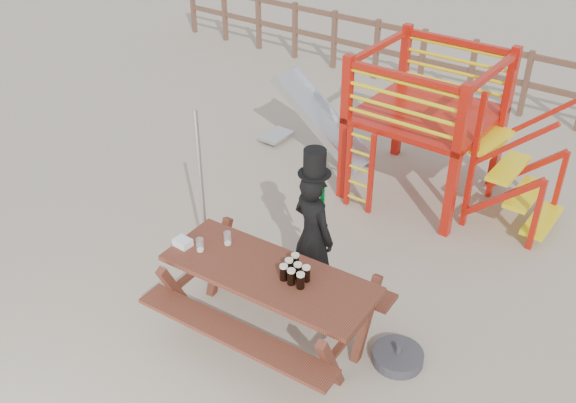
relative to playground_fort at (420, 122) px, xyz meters
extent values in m
plane|color=tan|center=(-0.12, -3.58, -1.07)|extent=(60.00, 60.00, 0.00)
cube|color=brown|center=(-0.12, 3.42, 0.03)|extent=(15.00, 0.06, 0.10)
cube|color=brown|center=(-0.12, 3.42, -0.47)|extent=(15.00, 0.06, 0.10)
cube|color=brown|center=(-7.62, 3.42, -0.47)|extent=(0.09, 0.09, 1.20)
cube|color=brown|center=(-6.62, 3.42, -0.47)|extent=(0.09, 0.09, 1.20)
cube|color=brown|center=(-5.62, 3.42, -0.47)|extent=(0.09, 0.09, 1.20)
cube|color=brown|center=(-4.62, 3.42, -0.47)|extent=(0.09, 0.09, 1.20)
cube|color=brown|center=(-3.62, 3.42, -0.47)|extent=(0.09, 0.09, 1.20)
cube|color=brown|center=(-2.62, 3.42, -0.47)|extent=(0.09, 0.09, 1.20)
cube|color=brown|center=(-1.62, 3.42, -0.47)|extent=(0.09, 0.09, 1.20)
cube|color=brown|center=(-0.62, 3.42, -0.47)|extent=(0.09, 0.09, 1.20)
cube|color=brown|center=(0.38, 3.42, -0.47)|extent=(0.09, 0.09, 1.20)
cube|color=#B7180C|center=(-0.72, -0.78, -0.02)|extent=(0.12, 0.12, 2.10)
cube|color=#B7180C|center=(0.88, -0.78, -0.02)|extent=(0.12, 0.12, 2.10)
cube|color=#B7180C|center=(-0.72, 0.82, -0.02)|extent=(0.12, 0.12, 2.10)
cube|color=#B7180C|center=(0.88, 0.82, -0.02)|extent=(0.12, 0.12, 2.10)
cube|color=#B7180C|center=(0.08, 0.02, 0.13)|extent=(1.72, 1.72, 0.08)
cube|color=#B7180C|center=(0.08, -0.78, 0.93)|extent=(1.60, 0.08, 0.08)
cube|color=#B7180C|center=(0.08, 0.82, 0.93)|extent=(1.60, 0.08, 0.08)
cube|color=#B7180C|center=(-0.72, 0.02, 0.93)|extent=(0.08, 1.60, 0.08)
cube|color=#B7180C|center=(0.88, 0.02, 0.93)|extent=(0.08, 1.60, 0.08)
cylinder|color=yellow|center=(0.08, -0.78, 0.31)|extent=(1.50, 0.05, 0.05)
cylinder|color=yellow|center=(0.08, 0.82, 0.31)|extent=(1.50, 0.05, 0.05)
cylinder|color=yellow|center=(0.08, -0.78, 0.49)|extent=(1.50, 0.05, 0.05)
cylinder|color=yellow|center=(0.08, 0.82, 0.49)|extent=(1.50, 0.05, 0.05)
cylinder|color=yellow|center=(0.08, -0.78, 0.67)|extent=(1.50, 0.05, 0.05)
cylinder|color=yellow|center=(0.08, 0.82, 0.67)|extent=(1.50, 0.05, 0.05)
cylinder|color=yellow|center=(0.08, -0.78, 0.85)|extent=(1.50, 0.05, 0.05)
cylinder|color=yellow|center=(0.08, 0.82, 0.85)|extent=(1.50, 0.05, 0.05)
cube|color=#B7180C|center=(-0.55, -0.93, -0.47)|extent=(0.06, 0.06, 1.20)
cube|color=#B7180C|center=(-0.19, -0.93, -0.47)|extent=(0.06, 0.06, 1.20)
cylinder|color=yellow|center=(-0.37, -0.93, -0.92)|extent=(0.36, 0.04, 0.04)
cylinder|color=yellow|center=(-0.37, -0.93, -0.68)|extent=(0.36, 0.04, 0.04)
cylinder|color=yellow|center=(-0.37, -0.93, -0.44)|extent=(0.36, 0.04, 0.04)
cylinder|color=yellow|center=(-0.37, -0.93, -0.20)|extent=(0.36, 0.04, 0.04)
cylinder|color=yellow|center=(-0.37, -0.93, 0.04)|extent=(0.36, 0.04, 0.04)
cube|color=yellow|center=(1.03, 0.02, 0.01)|extent=(0.30, 0.90, 0.06)
cube|color=yellow|center=(1.31, 0.02, -0.29)|extent=(0.30, 0.90, 0.06)
cube|color=yellow|center=(1.59, 0.02, -0.59)|extent=(0.30, 0.90, 0.06)
cube|color=yellow|center=(1.87, 0.02, -0.89)|extent=(0.30, 0.90, 0.06)
cube|color=#B7180C|center=(1.43, -0.43, -0.47)|extent=(0.95, 0.08, 0.86)
cube|color=#B7180C|center=(1.43, 0.47, -0.47)|extent=(0.95, 0.08, 0.86)
cube|color=silver|center=(-1.62, 0.02, -0.45)|extent=(1.53, 0.55, 1.21)
cube|color=silver|center=(-1.62, -0.25, -0.41)|extent=(1.58, 0.04, 1.28)
cube|color=silver|center=(-1.62, 0.29, -0.41)|extent=(1.58, 0.04, 1.28)
cube|color=silver|center=(-2.52, 0.02, -0.97)|extent=(0.35, 0.55, 0.05)
cube|color=brown|center=(0.17, -3.61, -0.24)|extent=(2.26, 0.97, 0.06)
cube|color=brown|center=(0.21, -4.22, -0.57)|extent=(2.23, 0.45, 0.04)
cube|color=brown|center=(0.13, -3.01, -0.57)|extent=(2.23, 0.45, 0.04)
cube|color=brown|center=(-0.77, -3.67, -0.67)|extent=(0.17, 1.33, 0.80)
cube|color=brown|center=(1.11, -3.55, -0.67)|extent=(0.17, 1.33, 0.80)
imported|color=black|center=(0.11, -2.75, -0.29)|extent=(0.64, 0.50, 1.57)
cube|color=#0C8D2E|center=(0.14, -2.63, -0.10)|extent=(0.06, 0.03, 0.37)
cylinder|color=black|center=(0.11, -2.75, 0.50)|extent=(0.36, 0.36, 0.01)
cylinder|color=black|center=(0.11, -2.75, 0.64)|extent=(0.24, 0.24, 0.27)
cube|color=white|center=(0.14, -2.63, 0.74)|extent=(0.12, 0.03, 0.03)
cylinder|color=#B2B2B7|center=(-1.01, -3.28, 0.02)|extent=(0.05, 0.05, 2.18)
cylinder|color=#3A3A3F|center=(1.46, -3.14, -1.01)|extent=(0.53, 0.53, 0.12)
cylinder|color=#3A3A3F|center=(1.46, -3.14, -0.90)|extent=(0.06, 0.06, 0.10)
cube|color=white|center=(-0.83, -3.81, -0.17)|extent=(0.18, 0.14, 0.08)
cylinder|color=black|center=(0.36, -3.62, -0.14)|extent=(0.08, 0.08, 0.15)
cylinder|color=beige|center=(0.36, -3.62, -0.05)|extent=(0.08, 0.08, 0.02)
cylinder|color=black|center=(0.46, -3.63, -0.14)|extent=(0.08, 0.08, 0.15)
cylinder|color=beige|center=(0.46, -3.63, -0.05)|extent=(0.08, 0.08, 0.02)
cylinder|color=black|center=(0.57, -3.62, -0.14)|extent=(0.08, 0.08, 0.15)
cylinder|color=beige|center=(0.57, -3.62, -0.05)|extent=(0.08, 0.08, 0.02)
cylinder|color=black|center=(0.35, -3.51, -0.14)|extent=(0.08, 0.08, 0.15)
cylinder|color=beige|center=(0.35, -3.51, -0.05)|extent=(0.08, 0.08, 0.02)
cylinder|color=black|center=(0.46, -3.52, -0.14)|extent=(0.08, 0.08, 0.15)
cylinder|color=beige|center=(0.46, -3.52, -0.05)|extent=(0.08, 0.08, 0.02)
cylinder|color=black|center=(0.55, -3.50, -0.14)|extent=(0.08, 0.08, 0.15)
cylinder|color=beige|center=(0.55, -3.50, -0.05)|extent=(0.08, 0.08, 0.02)
cylinder|color=black|center=(0.35, -3.41, -0.14)|extent=(0.08, 0.08, 0.15)
cylinder|color=beige|center=(0.35, -3.41, -0.05)|extent=(0.08, 0.08, 0.02)
cylinder|color=silver|center=(-0.62, -3.77, -0.14)|extent=(0.08, 0.08, 0.15)
cylinder|color=beige|center=(-0.62, -3.77, -0.20)|extent=(0.07, 0.07, 0.02)
cylinder|color=silver|center=(-0.46, -3.51, -0.14)|extent=(0.08, 0.08, 0.15)
cylinder|color=beige|center=(-0.46, -3.51, -0.20)|extent=(0.07, 0.07, 0.02)
camera|label=1|loc=(3.33, -7.54, 3.84)|focal=40.00mm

